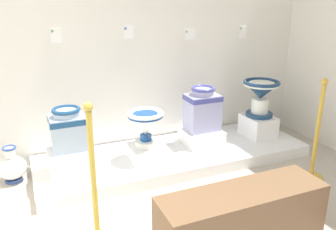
% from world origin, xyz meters
% --- Properties ---
extents(wall_back, '(3.83, 0.06, 3.07)m').
position_xyz_m(wall_back, '(1.81, 2.65, 1.53)').
color(wall_back, silver).
rests_on(wall_back, ground_plane).
extents(display_platform, '(2.85, 0.92, 0.12)m').
position_xyz_m(display_platform, '(1.81, 2.15, 0.06)').
color(display_platform, white).
rests_on(display_platform, ground_plane).
extents(plinth_block_broad_patterned, '(0.40, 0.32, 0.23)m').
position_xyz_m(plinth_block_broad_patterned, '(0.74, 2.10, 0.24)').
color(plinth_block_broad_patterned, white).
rests_on(plinth_block_broad_patterned, display_platform).
extents(antique_toilet_broad_patterned, '(0.32, 0.27, 0.39)m').
position_xyz_m(antique_toilet_broad_patterned, '(0.74, 2.10, 0.55)').
color(antique_toilet_broad_patterned, '#A1B8D1').
rests_on(antique_toilet_broad_patterned, plinth_block_broad_patterned).
extents(plinth_block_rightmost, '(0.33, 0.33, 0.14)m').
position_xyz_m(plinth_block_rightmost, '(1.47, 2.08, 0.19)').
color(plinth_block_rightmost, white).
rests_on(plinth_block_rightmost, display_platform).
extents(antique_toilet_rightmost, '(0.36, 0.36, 0.36)m').
position_xyz_m(antique_toilet_rightmost, '(1.47, 2.08, 0.50)').
color(antique_toilet_rightmost, white).
rests_on(antique_toilet_rightmost, plinth_block_rightmost).
extents(plinth_block_squat_floral, '(0.40, 0.40, 0.16)m').
position_xyz_m(plinth_block_squat_floral, '(2.17, 2.22, 0.20)').
color(plinth_block_squat_floral, white).
rests_on(plinth_block_squat_floral, display_platform).
extents(antique_toilet_squat_floral, '(0.35, 0.27, 0.49)m').
position_xyz_m(antique_toilet_squat_floral, '(2.17, 2.22, 0.53)').
color(antique_toilet_squat_floral, '#A3A5D4').
rests_on(antique_toilet_squat_floral, plinth_block_squat_floral).
extents(plinth_block_slender_white, '(0.31, 0.37, 0.24)m').
position_xyz_m(plinth_block_slender_white, '(2.88, 2.15, 0.24)').
color(plinth_block_slender_white, white).
rests_on(plinth_block_slender_white, display_platform).
extents(antique_toilet_slender_white, '(0.41, 0.41, 0.42)m').
position_xyz_m(antique_toilet_slender_white, '(2.88, 2.15, 0.65)').
color(antique_toilet_slender_white, navy).
rests_on(antique_toilet_slender_white, plinth_block_slender_white).
extents(info_placard_first, '(0.10, 0.01, 0.14)m').
position_xyz_m(info_placard_first, '(0.77, 2.62, 1.32)').
color(info_placard_first, white).
extents(info_placard_second, '(0.10, 0.01, 0.13)m').
position_xyz_m(info_placard_second, '(1.49, 2.62, 1.32)').
color(info_placard_second, white).
extents(info_placard_third, '(0.13, 0.01, 0.11)m').
position_xyz_m(info_placard_third, '(2.20, 2.62, 1.27)').
color(info_placard_third, white).
extents(info_placard_fourth, '(0.09, 0.01, 0.15)m').
position_xyz_m(info_placard_fourth, '(2.91, 2.62, 1.27)').
color(info_placard_fourth, white).
extents(decorative_vase_corner, '(0.27, 0.27, 0.35)m').
position_xyz_m(decorative_vase_corner, '(0.23, 2.36, 0.15)').
color(decorative_vase_corner, '#2D4689').
rests_on(decorative_vase_corner, ground_plane).
extents(stanchion_post_near_left, '(0.26, 0.26, 1.06)m').
position_xyz_m(stanchion_post_near_left, '(0.77, 1.14, 0.31)').
color(stanchion_post_near_left, gold).
rests_on(stanchion_post_near_left, ground_plane).
extents(stanchion_post_near_right, '(0.22, 0.22, 0.99)m').
position_xyz_m(stanchion_post_near_right, '(2.88, 1.28, 0.33)').
color(stanchion_post_near_right, gold).
rests_on(stanchion_post_near_right, ground_plane).
extents(museum_bench, '(1.23, 0.36, 0.40)m').
position_xyz_m(museum_bench, '(1.73, 0.79, 0.20)').
color(museum_bench, brown).
rests_on(museum_bench, ground_plane).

